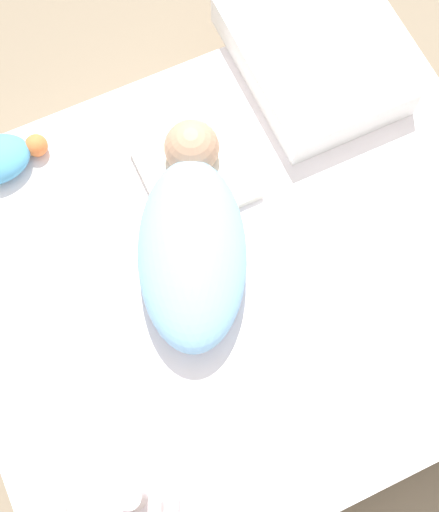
# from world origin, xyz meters

# --- Properties ---
(ground_plane) EXTENTS (12.00, 12.00, 0.00)m
(ground_plane) POSITION_xyz_m (0.00, 0.00, 0.00)
(ground_plane) COLOR #7A6B56
(bed_mattress) EXTENTS (1.12, 0.95, 0.23)m
(bed_mattress) POSITION_xyz_m (0.00, 0.00, 0.11)
(bed_mattress) COLOR white
(bed_mattress) RESTS_ON ground_plane
(burp_cloth) EXTENTS (0.20, 0.20, 0.02)m
(burp_cloth) POSITION_xyz_m (-0.01, 0.22, 0.24)
(burp_cloth) COLOR white
(burp_cloth) RESTS_ON bed_mattress
(swaddled_baby) EXTENTS (0.34, 0.48, 0.12)m
(swaddled_baby) POSITION_xyz_m (-0.08, 0.07, 0.29)
(swaddled_baby) COLOR #7FB7E5
(swaddled_baby) RESTS_ON bed_mattress
(pillow) EXTENTS (0.29, 0.40, 0.08)m
(pillow) POSITION_xyz_m (0.32, 0.35, 0.26)
(pillow) COLOR white
(pillow) RESTS_ON bed_mattress
(bunny_plush) EXTENTS (0.18, 0.18, 0.36)m
(bunny_plush) POSITION_xyz_m (-0.37, -0.32, 0.36)
(bunny_plush) COLOR silver
(bunny_plush) RESTS_ON bed_mattress
(turtle_plush) EXTENTS (0.18, 0.11, 0.06)m
(turtle_plush) POSITION_xyz_m (-0.35, 0.40, 0.26)
(turtle_plush) COLOR #4C99C6
(turtle_plush) RESTS_ON bed_mattress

